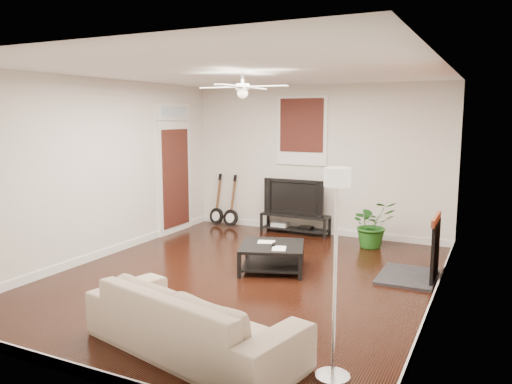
# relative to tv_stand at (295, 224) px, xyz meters

# --- Properties ---
(room) EXTENTS (5.01, 6.01, 2.81)m
(room) POSITION_rel_tv_stand_xyz_m (0.34, -2.78, 1.21)
(room) COLOR black
(room) RESTS_ON ground
(brick_accent) EXTENTS (0.02, 2.20, 2.80)m
(brick_accent) POSITION_rel_tv_stand_xyz_m (2.82, -1.78, 1.21)
(brick_accent) COLOR #B55A3A
(brick_accent) RESTS_ON floor
(fireplace) EXTENTS (0.80, 1.10, 0.92)m
(fireplace) POSITION_rel_tv_stand_xyz_m (2.54, -1.78, 0.27)
(fireplace) COLOR black
(fireplace) RESTS_ON floor
(window_back) EXTENTS (1.00, 0.06, 1.30)m
(window_back) POSITION_rel_tv_stand_xyz_m (0.04, 0.19, 1.76)
(window_back) COLOR #3F1511
(window_back) RESTS_ON wall_back
(door_left) EXTENTS (0.08, 1.00, 2.50)m
(door_left) POSITION_rel_tv_stand_xyz_m (-2.12, -0.88, 1.06)
(door_left) COLOR white
(door_left) RESTS_ON wall_left
(tv_stand) EXTENTS (1.32, 0.35, 0.37)m
(tv_stand) POSITION_rel_tv_stand_xyz_m (0.00, 0.00, 0.00)
(tv_stand) COLOR black
(tv_stand) RESTS_ON floor
(tv) EXTENTS (1.18, 0.16, 0.68)m
(tv) POSITION_rel_tv_stand_xyz_m (0.00, 0.02, 0.53)
(tv) COLOR black
(tv) RESTS_ON tv_stand
(coffee_table) EXTENTS (1.15, 1.15, 0.38)m
(coffee_table) POSITION_rel_tv_stand_xyz_m (0.55, -2.28, 0.00)
(coffee_table) COLOR black
(coffee_table) RESTS_ON floor
(sofa) EXTENTS (2.37, 1.36, 0.65)m
(sofa) POSITION_rel_tv_stand_xyz_m (0.92, -4.93, 0.14)
(sofa) COLOR tan
(sofa) RESTS_ON floor
(floor_lamp) EXTENTS (0.36, 0.36, 1.82)m
(floor_lamp) POSITION_rel_tv_stand_xyz_m (2.27, -4.83, 0.73)
(floor_lamp) COLOR white
(floor_lamp) RESTS_ON floor
(potted_plant) EXTENTS (0.97, 0.96, 0.82)m
(potted_plant) POSITION_rel_tv_stand_xyz_m (1.56, -0.38, 0.22)
(potted_plant) COLOR #1E5D1A
(potted_plant) RESTS_ON floor
(guitar_left) EXTENTS (0.36, 0.28, 1.06)m
(guitar_left) POSITION_rel_tv_stand_xyz_m (-1.72, -0.03, 0.35)
(guitar_left) COLOR black
(guitar_left) RESTS_ON floor
(guitar_right) EXTENTS (0.34, 0.25, 1.06)m
(guitar_right) POSITION_rel_tv_stand_xyz_m (-1.37, -0.06, 0.35)
(guitar_right) COLOR black
(guitar_right) RESTS_ON floor
(ceiling_fan) EXTENTS (1.24, 1.24, 0.32)m
(ceiling_fan) POSITION_rel_tv_stand_xyz_m (0.34, -2.78, 2.41)
(ceiling_fan) COLOR white
(ceiling_fan) RESTS_ON ceiling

